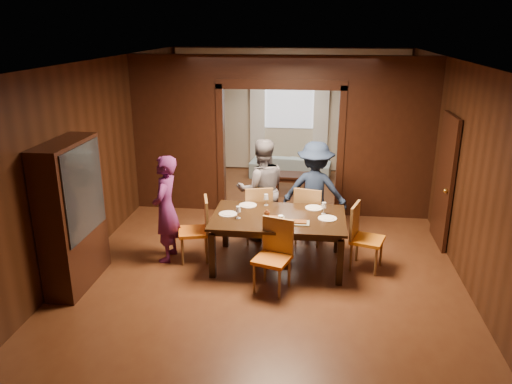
# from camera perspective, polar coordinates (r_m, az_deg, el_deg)

# --- Properties ---
(floor) EXTENTS (9.00, 9.00, 0.00)m
(floor) POSITION_cam_1_polar(r_m,az_deg,el_deg) (8.11, 1.76, -6.19)
(floor) COLOR #532A17
(floor) RESTS_ON ground
(ceiling) EXTENTS (5.50, 9.00, 0.02)m
(ceiling) POSITION_cam_1_polar(r_m,az_deg,el_deg) (7.37, 1.99, 14.70)
(ceiling) COLOR silver
(ceiling) RESTS_ON room_walls
(room_walls) EXTENTS (5.52, 9.01, 2.90)m
(room_walls) POSITION_cam_1_polar(r_m,az_deg,el_deg) (9.43, 2.91, 7.02)
(room_walls) COLOR black
(room_walls) RESTS_ON floor
(person_purple) EXTENTS (0.40, 0.60, 1.62)m
(person_purple) POSITION_cam_1_polar(r_m,az_deg,el_deg) (7.51, -10.27, -1.91)
(person_purple) COLOR #60205D
(person_purple) RESTS_ON floor
(person_grey) EXTENTS (0.96, 0.84, 1.69)m
(person_grey) POSITION_cam_1_polar(r_m,az_deg,el_deg) (8.12, 0.64, 0.26)
(person_grey) COLOR #5A5860
(person_grey) RESTS_ON floor
(person_navy) EXTENTS (1.12, 0.73, 1.64)m
(person_navy) POSITION_cam_1_polar(r_m,az_deg,el_deg) (8.22, 6.75, 0.17)
(person_navy) COLOR #1A2742
(person_navy) RESTS_ON floor
(sofa) EXTENTS (1.89, 0.89, 0.54)m
(sofa) POSITION_cam_1_polar(r_m,az_deg,el_deg) (11.63, 3.97, 2.98)
(sofa) COLOR #97B8C6
(sofa) RESTS_ON floor
(serving_bowl) EXTENTS (0.32, 0.32, 0.08)m
(serving_bowl) POSITION_cam_1_polar(r_m,az_deg,el_deg) (7.31, 3.09, -2.28)
(serving_bowl) COLOR black
(serving_bowl) RESTS_ON dining_table
(dining_table) EXTENTS (1.93, 1.20, 0.76)m
(dining_table) POSITION_cam_1_polar(r_m,az_deg,el_deg) (7.39, 2.55, -5.54)
(dining_table) COLOR black
(dining_table) RESTS_ON floor
(coffee_table) EXTENTS (0.80, 0.50, 0.40)m
(coffee_table) POSITION_cam_1_polar(r_m,az_deg,el_deg) (10.59, 4.05, 1.01)
(coffee_table) COLOR black
(coffee_table) RESTS_ON floor
(chair_left) EXTENTS (0.54, 0.54, 0.97)m
(chair_left) POSITION_cam_1_polar(r_m,az_deg,el_deg) (7.55, -7.15, -4.28)
(chair_left) COLOR orange
(chair_left) RESTS_ON floor
(chair_right) EXTENTS (0.55, 0.55, 0.97)m
(chair_right) POSITION_cam_1_polar(r_m,az_deg,el_deg) (7.39, 12.62, -5.12)
(chair_right) COLOR orange
(chair_right) RESTS_ON floor
(chair_far_l) EXTENTS (0.54, 0.54, 0.97)m
(chair_far_l) POSITION_cam_1_polar(r_m,az_deg,el_deg) (8.13, 0.15, -2.40)
(chair_far_l) COLOR #C64412
(chair_far_l) RESTS_ON floor
(chair_far_r) EXTENTS (0.53, 0.53, 0.97)m
(chair_far_r) POSITION_cam_1_polar(r_m,az_deg,el_deg) (8.12, 6.18, -2.53)
(chair_far_r) COLOR #C54A12
(chair_far_r) RESTS_ON floor
(chair_near) EXTENTS (0.55, 0.55, 0.97)m
(chair_near) POSITION_cam_1_polar(r_m,az_deg,el_deg) (6.65, 1.85, -7.45)
(chair_near) COLOR #CA6113
(chair_near) RESTS_ON floor
(hutch) EXTENTS (0.40, 1.20, 2.00)m
(hutch) POSITION_cam_1_polar(r_m,az_deg,el_deg) (7.06, -20.28, -2.50)
(hutch) COLOR black
(hutch) RESTS_ON floor
(door_right) EXTENTS (0.06, 0.90, 2.10)m
(door_right) POSITION_cam_1_polar(r_m,az_deg,el_deg) (8.43, 20.76, 1.19)
(door_right) COLOR black
(door_right) RESTS_ON floor
(window_far) EXTENTS (1.20, 0.03, 1.30)m
(window_far) POSITION_cam_1_polar(r_m,az_deg,el_deg) (11.91, 3.84, 10.41)
(window_far) COLOR silver
(window_far) RESTS_ON back_wall
(curtain_left) EXTENTS (0.35, 0.06, 2.40)m
(curtain_left) POSITION_cam_1_polar(r_m,az_deg,el_deg) (12.01, 0.17, 8.34)
(curtain_left) COLOR white
(curtain_left) RESTS_ON back_wall
(curtain_right) EXTENTS (0.35, 0.06, 2.40)m
(curtain_right) POSITION_cam_1_polar(r_m,az_deg,el_deg) (11.93, 7.42, 8.11)
(curtain_right) COLOR white
(curtain_right) RESTS_ON back_wall
(plate_left) EXTENTS (0.27, 0.27, 0.01)m
(plate_left) POSITION_cam_1_polar(r_m,az_deg,el_deg) (7.32, -3.22, -2.52)
(plate_left) COLOR silver
(plate_left) RESTS_ON dining_table
(plate_far_l) EXTENTS (0.27, 0.27, 0.01)m
(plate_far_l) POSITION_cam_1_polar(r_m,az_deg,el_deg) (7.66, -0.93, -1.51)
(plate_far_l) COLOR white
(plate_far_l) RESTS_ON dining_table
(plate_far_r) EXTENTS (0.27, 0.27, 0.01)m
(plate_far_r) POSITION_cam_1_polar(r_m,az_deg,el_deg) (7.60, 6.66, -1.81)
(plate_far_r) COLOR white
(plate_far_r) RESTS_ON dining_table
(plate_right) EXTENTS (0.27, 0.27, 0.01)m
(plate_right) POSITION_cam_1_polar(r_m,az_deg,el_deg) (7.22, 8.16, -3.00)
(plate_right) COLOR white
(plate_right) RESTS_ON dining_table
(plate_near) EXTENTS (0.27, 0.27, 0.01)m
(plate_near) POSITION_cam_1_polar(r_m,az_deg,el_deg) (6.92, 2.25, -3.80)
(plate_near) COLOR white
(plate_near) RESTS_ON dining_table
(platter_a) EXTENTS (0.30, 0.20, 0.04)m
(platter_a) POSITION_cam_1_polar(r_m,az_deg,el_deg) (7.13, 2.03, -3.00)
(platter_a) COLOR gray
(platter_a) RESTS_ON dining_table
(platter_b) EXTENTS (0.30, 0.20, 0.04)m
(platter_b) POSITION_cam_1_polar(r_m,az_deg,el_deg) (7.01, 4.89, -3.46)
(platter_b) COLOR gray
(platter_b) RESTS_ON dining_table
(wineglass_left) EXTENTS (0.08, 0.08, 0.18)m
(wineglass_left) POSITION_cam_1_polar(r_m,az_deg,el_deg) (7.14, -2.03, -2.34)
(wineglass_left) COLOR silver
(wineglass_left) RESTS_ON dining_table
(wineglass_far) EXTENTS (0.08, 0.08, 0.18)m
(wineglass_far) POSITION_cam_1_polar(r_m,az_deg,el_deg) (7.64, 1.16, -0.89)
(wineglass_far) COLOR white
(wineglass_far) RESTS_ON dining_table
(wineglass_right) EXTENTS (0.08, 0.08, 0.18)m
(wineglass_right) POSITION_cam_1_polar(r_m,az_deg,el_deg) (7.36, 7.75, -1.85)
(wineglass_right) COLOR silver
(wineglass_right) RESTS_ON dining_table
(tumbler) EXTENTS (0.07, 0.07, 0.14)m
(tumbler) POSITION_cam_1_polar(r_m,az_deg,el_deg) (6.92, 2.84, -3.24)
(tumbler) COLOR silver
(tumbler) RESTS_ON dining_table
(condiment_jar) EXTENTS (0.08, 0.08, 0.11)m
(condiment_jar) POSITION_cam_1_polar(r_m,az_deg,el_deg) (7.18, 1.26, -2.50)
(condiment_jar) COLOR #512812
(condiment_jar) RESTS_ON dining_table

